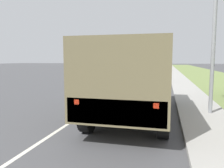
# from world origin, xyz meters

# --- Properties ---
(ground_plane) EXTENTS (180.00, 180.00, 0.00)m
(ground_plane) POSITION_xyz_m (0.00, 40.00, 0.00)
(ground_plane) COLOR #4C4C4F
(lane_centre_stripe) EXTENTS (0.12, 120.00, 0.00)m
(lane_centre_stripe) POSITION_xyz_m (0.00, 40.00, 0.00)
(lane_centre_stripe) COLOR silver
(lane_centre_stripe) RESTS_ON ground
(sidewalk_right) EXTENTS (1.80, 120.00, 0.12)m
(sidewalk_right) POSITION_xyz_m (4.50, 40.00, 0.06)
(sidewalk_right) COLOR #ADAAA3
(sidewalk_right) RESTS_ON ground
(grass_strip_right) EXTENTS (7.00, 120.00, 0.02)m
(grass_strip_right) POSITION_xyz_m (8.90, 40.00, 0.01)
(grass_strip_right) COLOR olive
(grass_strip_right) RESTS_ON ground
(military_truck) EXTENTS (2.46, 6.55, 2.65)m
(military_truck) POSITION_xyz_m (1.98, 8.66, 1.52)
(military_truck) COLOR #474C38
(military_truck) RESTS_ON ground
(car_nearest_ahead) EXTENTS (1.88, 4.28, 1.51)m
(car_nearest_ahead) POSITION_xyz_m (1.86, 21.74, 0.68)
(car_nearest_ahead) COLOR silver
(car_nearest_ahead) RESTS_ON ground
(car_second_ahead) EXTENTS (1.91, 3.95, 1.47)m
(car_second_ahead) POSITION_xyz_m (-1.82, 35.01, 0.66)
(car_second_ahead) COLOR #336B3D
(car_second_ahead) RESTS_ON ground
(car_third_ahead) EXTENTS (1.91, 4.00, 1.60)m
(car_third_ahead) POSITION_xyz_m (1.73, 44.19, 0.72)
(car_third_ahead) COLOR black
(car_third_ahead) RESTS_ON ground
(car_fourth_ahead) EXTENTS (1.93, 3.95, 1.53)m
(car_fourth_ahead) POSITION_xyz_m (1.83, 59.75, 0.69)
(car_fourth_ahead) COLOR #B7BABF
(car_fourth_ahead) RESTS_ON ground
(lamp_post) EXTENTS (1.69, 0.24, 6.87)m
(lamp_post) POSITION_xyz_m (4.54, 9.45, 4.22)
(lamp_post) COLOR gray
(lamp_post) RESTS_ON sidewalk_right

